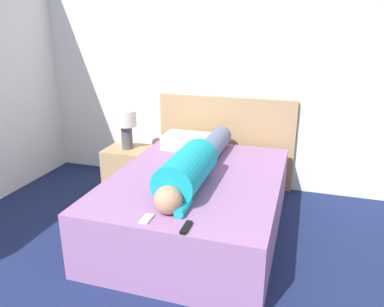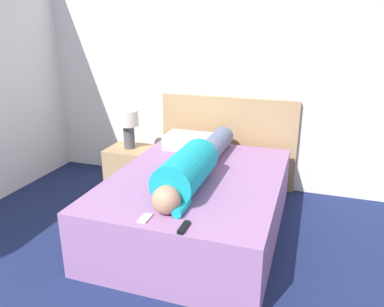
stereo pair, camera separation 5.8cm
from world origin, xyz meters
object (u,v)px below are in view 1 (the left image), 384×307
Objects in this scene: table_lamp at (126,124)px; pillow_near_headboard at (190,142)px; nightstand at (129,169)px; cell_phone at (147,219)px; bed at (197,203)px; tv_remote at (186,227)px; person_lying at (195,164)px.

table_lamp is 0.78× the size of pillow_near_headboard.
nightstand is 3.69× the size of cell_phone.
cell_phone is at bearing -96.79° from bed.
table_lamp is 1.95m from tv_remote.
cell_phone is (0.89, -1.49, 0.30)m from nightstand.
pillow_near_headboard is (0.70, 0.06, 0.37)m from nightstand.
pillow_near_headboard is at bearing 110.64° from person_lying.
nightstand is at bearing 120.89° from cell_phone.
bed is 4.04× the size of nightstand.
tv_remote is at bearing -76.95° from person_lying.
pillow_near_headboard is at bearing 96.97° from cell_phone.
nightstand is 0.89× the size of pillow_near_headboard.
table_lamp is at bearing 120.89° from cell_phone.
cell_phone is (0.19, -1.55, -0.07)m from pillow_near_headboard.
person_lying reaches higher than cell_phone.
tv_remote is (0.19, -0.89, 0.28)m from bed.
nightstand is at bearing 143.98° from person_lying.
cell_phone is at bearing 172.11° from tv_remote.
tv_remote is at bearing -77.78° from bed.
tv_remote is at bearing -73.13° from pillow_near_headboard.
bed is 0.89m from cell_phone.
nightstand is 1.96m from tv_remote.
cell_phone is at bearing -83.03° from pillow_near_headboard.
person_lying is 3.22× the size of pillow_near_headboard.
bed is 0.95m from tv_remote.
table_lamp reaches higher than bed.
cell_phone is at bearing -59.11° from nightstand.
person_lying is 0.84m from tv_remote.
bed is 1.11× the size of person_lying.
bed is at bearing 102.22° from tv_remote.
bed is 0.41m from person_lying.
table_lamp is 0.72m from pillow_near_headboard.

